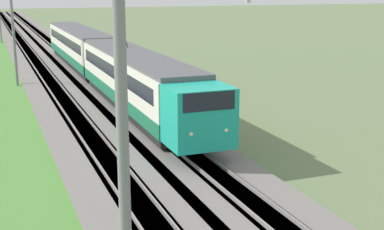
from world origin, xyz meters
The scene contains 7 objects.
ballast_main centered at (50.00, 0.00, 0.15)m, with size 240.00×4.40×0.30m.
ballast_adjacent centered at (50.00, -3.85, 0.15)m, with size 240.00×4.40×0.30m.
track_main centered at (50.00, 0.00, 0.16)m, with size 240.00×1.57×0.45m.
track_adjacent centered at (50.00, -3.85, 0.16)m, with size 240.00×1.57×0.45m.
passenger_train centered at (37.36, -3.85, 2.35)m, with size 43.49×2.95×5.02m.
catenary_mast_near centered at (4.13, 2.50, 4.59)m, with size 0.22×2.56×8.89m.
catenary_mast_mid centered at (39.97, 2.50, 4.88)m, with size 0.22×2.56×9.47m.
Camera 1 is at (-4.75, 4.67, 7.94)m, focal length 50.00 mm.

